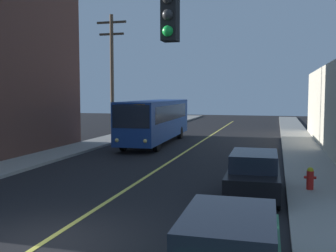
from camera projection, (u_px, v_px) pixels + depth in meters
ground_plane at (43, 243)px, 9.92m from camera, size 120.00×120.00×0.00m
sidewalk_left at (30, 161)px, 21.43m from camera, size 2.50×90.00×0.15m
sidewalk_right at (314, 176)px, 17.61m from camera, size 2.50×90.00×0.15m
lane_stripe_center at (181, 154)px, 24.33m from camera, size 0.16×60.00×0.01m
city_bus at (156, 119)px, 29.61m from camera, size 3.03×12.23×3.20m
parked_car_black at (254, 173)px, 14.37m from camera, size 1.88×4.43×1.62m
utility_pole_mid at (112, 71)px, 30.97m from camera, size 2.40×0.28×9.68m
traffic_signal_right_corner at (269, 64)px, 7.60m from camera, size 3.75×0.48×6.00m
fire_hydrant at (310, 178)px, 14.83m from camera, size 0.44×0.26×0.84m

